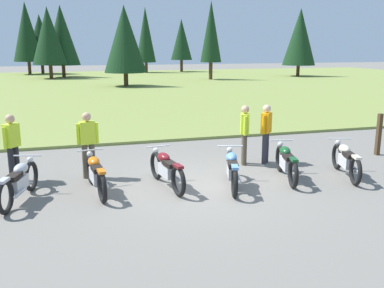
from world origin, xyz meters
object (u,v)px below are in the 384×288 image
motorcycle_orange (96,174)px  motorcycle_sky_blue (232,169)px  motorcycle_silver (19,182)px  motorcycle_cream (346,160)px  rider_in_hivis_vest (88,141)px  motorcycle_british_green (286,162)px  rider_with_back_turned (245,131)px  rider_checking_bike (12,144)px  motorcycle_maroon (166,169)px  rider_near_row_end (266,130)px  trail_marker_post (379,134)px

motorcycle_orange → motorcycle_sky_blue: same height
motorcycle_silver → motorcycle_orange: same height
motorcycle_cream → rider_in_hivis_vest: (-6.27, 1.74, 0.51)m
motorcycle_silver → motorcycle_british_green: bearing=-1.6°
motorcycle_british_green → rider_with_back_turned: (-0.46, 1.56, 0.51)m
rider_in_hivis_vest → rider_checking_bike: same height
motorcycle_silver → motorcycle_british_green: same height
motorcycle_orange → rider_with_back_turned: rider_with_back_turned is taller
motorcycle_british_green → rider_checking_bike: rider_checking_bike is taller
motorcycle_maroon → motorcycle_silver: bearing=-179.1°
motorcycle_maroon → rider_with_back_turned: rider_with_back_turned is taller
rider_with_back_turned → rider_near_row_end: bearing=-3.0°
motorcycle_orange → rider_checking_bike: size_ratio=1.26×
motorcycle_silver → motorcycle_cream: (7.79, -0.42, 0.00)m
motorcycle_sky_blue → motorcycle_silver: bearing=175.2°
motorcycle_sky_blue → motorcycle_cream: 3.09m
motorcycle_sky_blue → rider_in_hivis_vest: (-3.18, 1.71, 0.51)m
rider_checking_bike → rider_near_row_end: same height
motorcycle_maroon → rider_near_row_end: 3.47m
motorcycle_silver → rider_near_row_end: bearing=11.9°
motorcycle_cream → rider_checking_bike: (-8.03, 1.93, 0.51)m
motorcycle_silver → rider_checking_bike: size_ratio=1.22×
motorcycle_orange → rider_in_hivis_vest: rider_in_hivis_vest is taller
rider_checking_bike → trail_marker_post: (10.36, -0.29, -0.31)m
motorcycle_maroon → trail_marker_post: trail_marker_post is taller
motorcycle_silver → motorcycle_maroon: bearing=0.9°
rider_in_hivis_vest → rider_checking_bike: (-1.77, 0.19, 0.00)m
motorcycle_silver → trail_marker_post: bearing=6.9°
motorcycle_sky_blue → trail_marker_post: 5.65m
motorcycle_silver → rider_checking_bike: (-0.25, 1.51, 0.51)m
motorcycle_silver → rider_checking_bike: bearing=99.3°
motorcycle_british_green → motorcycle_orange: bearing=176.2°
rider_near_row_end → motorcycle_british_green: bearing=-96.6°
rider_near_row_end → motorcycle_sky_blue: bearing=-134.4°
motorcycle_maroon → rider_with_back_turned: size_ratio=1.25×
motorcycle_maroon → motorcycle_british_green: same height
motorcycle_british_green → rider_checking_bike: 6.71m
rider_with_back_turned → motorcycle_cream: bearing=-41.8°
motorcycle_maroon → trail_marker_post: size_ratio=1.64×
motorcycle_sky_blue → motorcycle_cream: same height
motorcycle_british_green → rider_in_hivis_vest: size_ratio=1.23×
motorcycle_sky_blue → motorcycle_british_green: 1.55m
motorcycle_cream → rider_with_back_turned: 2.76m
motorcycle_cream → rider_checking_bike: rider_checking_bike is taller
rider_checking_bike → rider_near_row_end: size_ratio=1.00×
motorcycle_silver → motorcycle_sky_blue: size_ratio=1.00×
motorcycle_silver → rider_with_back_turned: 5.95m
trail_marker_post → rider_checking_bike: bearing=178.4°
motorcycle_orange → rider_in_hivis_vest: 1.30m
motorcycle_silver → trail_marker_post: trail_marker_post is taller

